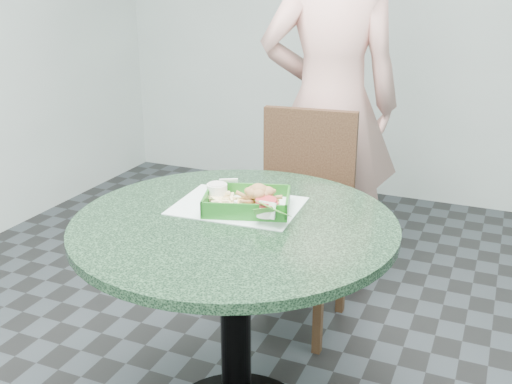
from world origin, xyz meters
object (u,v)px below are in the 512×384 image
at_px(dining_chair, 301,205).
at_px(diner_person, 332,70).
at_px(sauce_ramekin, 224,192).
at_px(food_basket, 247,211).
at_px(cafe_table, 235,276).
at_px(crab_sandwich, 256,204).

distance_m(dining_chair, diner_person, 0.64).
height_order(diner_person, sauce_ramekin, diner_person).
distance_m(diner_person, food_basket, 1.10).
xyz_separation_m(cafe_table, dining_chair, (-0.05, 0.78, -0.05)).
distance_m(cafe_table, food_basket, 0.21).
bearing_deg(sauce_ramekin, cafe_table, -52.92).
xyz_separation_m(cafe_table, diner_person, (-0.05, 1.14, 0.48)).
bearing_deg(dining_chair, crab_sandwich, -87.70).
bearing_deg(sauce_ramekin, diner_person, 87.13).
bearing_deg(diner_person, dining_chair, 69.85).
relative_size(diner_person, food_basket, 8.10).
bearing_deg(cafe_table, sauce_ramekin, 127.08).
bearing_deg(crab_sandwich, diner_person, 94.70).
bearing_deg(dining_chair, food_basket, -90.59).
height_order(cafe_table, diner_person, diner_person).
bearing_deg(cafe_table, food_basket, 87.30).
bearing_deg(food_basket, crab_sandwich, -18.56).
bearing_deg(food_basket, sauce_ramekin, 156.79).
bearing_deg(sauce_ramekin, dining_chair, 86.07).
xyz_separation_m(diner_person, food_basket, (0.05, -1.06, -0.29)).
xyz_separation_m(dining_chair, crab_sandwich, (0.09, -0.70, 0.27)).
xyz_separation_m(food_basket, crab_sandwich, (0.04, -0.01, 0.03)).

